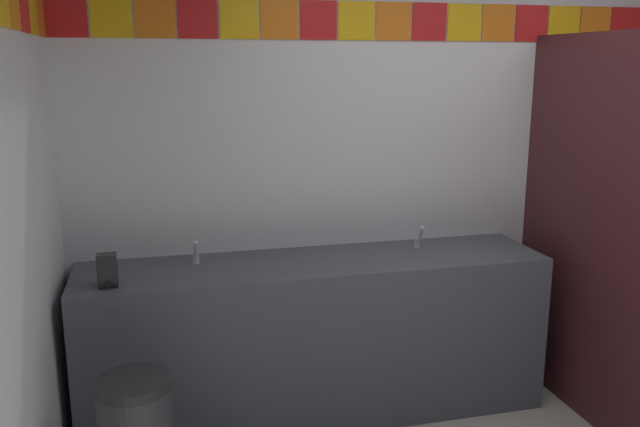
% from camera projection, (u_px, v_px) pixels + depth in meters
% --- Properties ---
extents(wall_back, '(4.45, 0.09, 2.64)m').
position_uv_depth(wall_back, '(454.00, 162.00, 3.94)').
color(wall_back, silver).
rests_on(wall_back, ground_plane).
extents(vanity_counter, '(2.48, 0.57, 0.87)m').
position_uv_depth(vanity_counter, '(316.00, 336.00, 3.61)').
color(vanity_counter, '#4C515B').
rests_on(vanity_counter, ground_plane).
extents(faucet_left, '(0.04, 0.10, 0.14)m').
position_uv_depth(faucet_left, '(196.00, 255.00, 3.44)').
color(faucet_left, silver).
rests_on(faucet_left, vanity_counter).
extents(faucet_right, '(0.04, 0.10, 0.14)m').
position_uv_depth(faucet_right, '(419.00, 239.00, 3.73)').
color(faucet_right, silver).
rests_on(faucet_right, vanity_counter).
extents(soap_dispenser, '(0.09, 0.09, 0.16)m').
position_uv_depth(soap_dispenser, '(107.00, 271.00, 3.09)').
color(soap_dispenser, black).
rests_on(soap_dispenser, vanity_counter).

